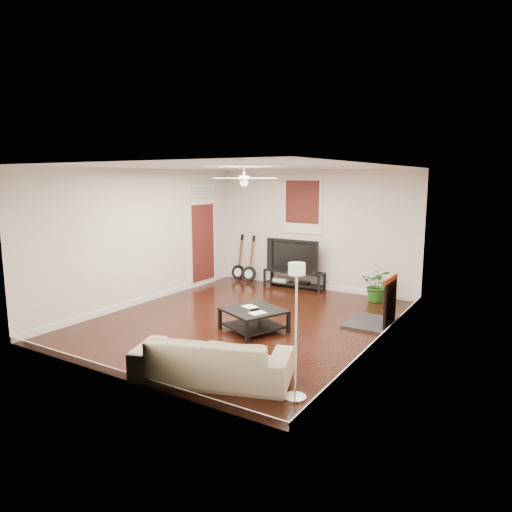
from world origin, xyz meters
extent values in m
cube|color=black|center=(0.00, 0.00, 0.00)|extent=(5.00, 6.00, 0.01)
cube|color=white|center=(0.00, 0.00, 2.80)|extent=(5.00, 6.00, 0.01)
cube|color=silver|center=(0.00, 3.00, 1.40)|extent=(5.00, 0.01, 2.80)
cube|color=silver|center=(0.00, -3.00, 1.40)|extent=(5.00, 0.01, 2.80)
cube|color=silver|center=(-2.50, 0.00, 1.40)|extent=(0.01, 6.00, 2.80)
cube|color=silver|center=(2.50, 0.00, 1.40)|extent=(0.01, 6.00, 2.80)
cube|color=#AB5637|center=(2.49, 1.00, 1.40)|extent=(0.02, 2.20, 2.80)
cube|color=black|center=(2.20, 1.00, 0.46)|extent=(0.80, 1.10, 0.92)
cube|color=#3F1711|center=(-0.30, 2.97, 1.95)|extent=(1.00, 0.06, 1.30)
cube|color=white|center=(-2.46, 1.90, 1.25)|extent=(0.08, 1.00, 2.50)
cube|color=black|center=(-0.40, 2.78, 0.21)|extent=(1.49, 0.40, 0.42)
imported|color=black|center=(-0.40, 2.80, 0.80)|extent=(1.33, 0.17, 0.77)
cube|color=black|center=(0.46, -0.42, 0.19)|extent=(1.19, 1.19, 0.38)
imported|color=tan|center=(1.05, -2.38, 0.30)|extent=(2.18, 1.42, 0.59)
imported|color=#25601B|center=(1.70, 2.58, 0.36)|extent=(0.70, 0.62, 0.72)
camera|label=1|loc=(4.51, -6.92, 2.60)|focal=32.44mm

